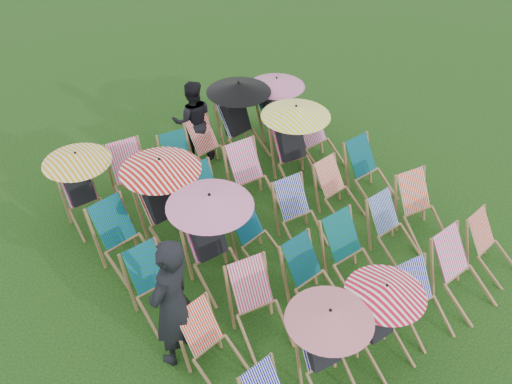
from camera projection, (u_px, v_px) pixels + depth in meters
ground at (281, 247)px, 8.84m from camera, size 100.00×100.00×0.00m
deckchair_1 at (328, 349)px, 6.59m from camera, size 1.02×1.09×1.21m
deckchair_2 at (384, 322)px, 6.93m from camera, size 0.98×1.02×1.16m
deckchair_3 at (425, 302)px, 7.41m from camera, size 0.69×0.88×0.87m
deckchair_4 at (464, 273)px, 7.74m from camera, size 0.66×0.91×0.98m
deckchair_5 at (493, 247)px, 8.24m from camera, size 0.63×0.82×0.84m
deckchair_6 at (213, 346)px, 6.87m from camera, size 0.67×0.87×0.88m
deckchair_7 at (260, 307)px, 7.29m from camera, size 0.80×0.99×0.96m
deckchair_8 at (314, 278)px, 7.70m from camera, size 0.65×0.88×0.92m
deckchair_9 at (353, 255)px, 8.01m from camera, size 0.67×0.91×0.97m
deckchair_10 at (394, 228)px, 8.53m from camera, size 0.57×0.80×0.86m
deckchair_11 at (423, 209)px, 8.81m from camera, size 0.79×0.97×0.94m
deckchair_12 at (156, 287)px, 7.59m from camera, size 0.60×0.84×0.91m
deckchair_13 at (213, 238)px, 7.90m from camera, size 1.20×1.26×1.43m
deckchair_14 at (257, 237)px, 8.39m from camera, size 0.69×0.88×0.87m
deckchair_15 at (300, 215)px, 8.74m from camera, size 0.70×0.90×0.91m
deckchair_16 at (339, 190)px, 9.25m from camera, size 0.62×0.83×0.86m
deckchair_17 at (371, 172)px, 9.58m from camera, size 0.63×0.88×0.95m
deckchair_18 at (125, 240)px, 8.23m from camera, size 0.75×0.97×0.99m
deckchair_19 at (165, 201)px, 8.54m from camera, size 1.21×1.27×1.43m
deckchair_20 at (211, 197)px, 9.09m from camera, size 0.60×0.83×0.89m
deckchair_21 at (253, 179)px, 9.39m from camera, size 0.74×0.97×0.99m
deckchair_22 at (295, 143)px, 9.77m from camera, size 1.18×1.26×1.40m
deckchair_23 at (320, 141)px, 10.29m from camera, size 0.66×0.91×0.96m
deckchair_24 at (82, 188)px, 8.92m from camera, size 1.06×1.11×1.26m
deckchair_25 at (133, 179)px, 9.39m from camera, size 0.81×1.02×1.00m
deckchair_26 at (181, 165)px, 9.79m from camera, size 0.74×0.91×0.89m
deckchair_27 at (212, 148)px, 10.17m from camera, size 0.68×0.89×0.91m
deckchair_28 at (241, 118)px, 10.45m from camera, size 1.17×1.24×1.39m
deckchair_29 at (278, 109)px, 10.82m from camera, size 1.07×1.16×1.27m
person_left at (172, 303)px, 6.72m from camera, size 0.83×0.71×1.92m
person_rear at (193, 121)px, 10.28m from camera, size 0.94×0.87×1.55m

